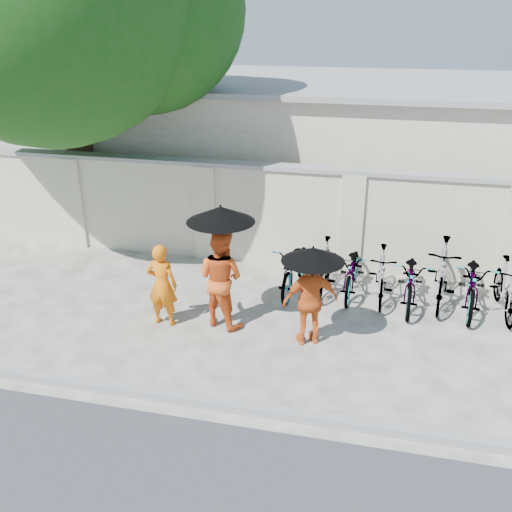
# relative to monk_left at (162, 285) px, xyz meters

# --- Properties ---
(ground) EXTENTS (80.00, 80.00, 0.00)m
(ground) POSITION_rel_monk_left_xyz_m (0.86, -0.25, -0.72)
(ground) COLOR beige
(kerb) EXTENTS (40.00, 0.16, 0.12)m
(kerb) POSITION_rel_monk_left_xyz_m (0.86, -1.95, -0.66)
(kerb) COLOR gray
(kerb) RESTS_ON ground
(compound_wall) EXTENTS (20.00, 0.30, 2.00)m
(compound_wall) POSITION_rel_monk_left_xyz_m (1.86, 2.95, 0.28)
(compound_wall) COLOR beige
(compound_wall) RESTS_ON ground
(building_behind) EXTENTS (14.00, 6.00, 3.20)m
(building_behind) POSITION_rel_monk_left_xyz_m (2.86, 6.75, 0.88)
(building_behind) COLOR silver
(building_behind) RESTS_ON ground
(monk_left) EXTENTS (0.54, 0.36, 1.43)m
(monk_left) POSITION_rel_monk_left_xyz_m (0.00, 0.00, 0.00)
(monk_left) COLOR orange
(monk_left) RESTS_ON ground
(monk_center) EXTENTS (0.99, 0.88, 1.69)m
(monk_center) POSITION_rel_monk_left_xyz_m (0.94, 0.22, 0.13)
(monk_center) COLOR #DE561C
(monk_center) RESTS_ON ground
(parasol_center) EXTENTS (1.08, 1.08, 1.15)m
(parasol_center) POSITION_rel_monk_left_xyz_m (0.99, 0.14, 1.26)
(parasol_center) COLOR black
(parasol_center) RESTS_ON ground
(monk_right) EXTENTS (0.94, 0.69, 1.49)m
(monk_right) POSITION_rel_monk_left_xyz_m (2.47, -0.05, 0.03)
(monk_right) COLOR orange
(monk_right) RESTS_ON ground
(parasol_right) EXTENTS (0.95, 0.95, 0.83)m
(parasol_right) POSITION_rel_monk_left_xyz_m (2.49, -0.13, 0.84)
(parasol_right) COLOR black
(parasol_right) RESTS_ON ground
(bike_0) EXTENTS (0.77, 1.87, 0.96)m
(bike_0) POSITION_rel_monk_left_xyz_m (1.95, 1.73, -0.24)
(bike_0) COLOR slate
(bike_0) RESTS_ON ground
(bike_1) EXTENTS (0.46, 1.62, 0.97)m
(bike_1) POSITION_rel_monk_left_xyz_m (2.47, 1.86, -0.23)
(bike_1) COLOR slate
(bike_1) RESTS_ON ground
(bike_2) EXTENTS (0.67, 1.76, 0.92)m
(bike_2) POSITION_rel_monk_left_xyz_m (2.99, 1.85, -0.26)
(bike_2) COLOR slate
(bike_2) RESTS_ON ground
(bike_3) EXTENTS (0.49, 1.62, 0.96)m
(bike_3) POSITION_rel_monk_left_xyz_m (3.52, 1.72, -0.23)
(bike_3) COLOR slate
(bike_3) RESTS_ON ground
(bike_4) EXTENTS (0.71, 1.86, 0.97)m
(bike_4) POSITION_rel_monk_left_xyz_m (4.04, 1.64, -0.23)
(bike_4) COLOR slate
(bike_4) RESTS_ON ground
(bike_5) EXTENTS (0.73, 1.95, 1.14)m
(bike_5) POSITION_rel_monk_left_xyz_m (4.56, 1.86, -0.14)
(bike_5) COLOR slate
(bike_5) RESTS_ON ground
(bike_6) EXTENTS (0.88, 1.98, 1.00)m
(bike_6) POSITION_rel_monk_left_xyz_m (5.09, 1.71, -0.21)
(bike_6) COLOR slate
(bike_6) RESTS_ON ground
(bike_7) EXTENTS (0.53, 1.64, 0.97)m
(bike_7) POSITION_rel_monk_left_xyz_m (5.61, 1.65, -0.23)
(bike_7) COLOR slate
(bike_7) RESTS_ON ground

